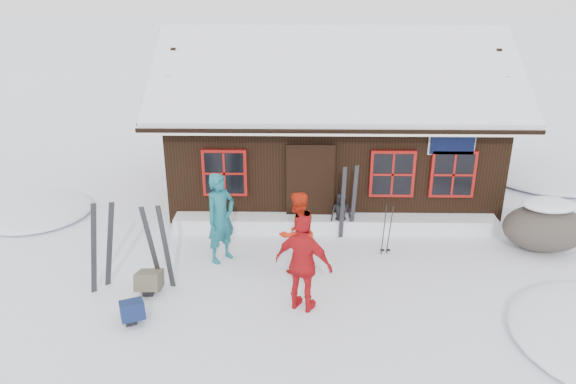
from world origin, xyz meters
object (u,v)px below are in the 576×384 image
object	(u,v)px
skier_orange_right	(304,264)
backpack_olive	(150,284)
skier_crouched	(341,213)
ski_pair_left	(102,247)
skier_orange_left	(297,233)
boulder	(545,226)
skier_teal	(221,218)
backpack_blue	(133,313)
ski_poles	(387,231)

from	to	relation	value
skier_orange_right	backpack_olive	bearing A→B (deg)	14.31
skier_crouched	ski_pair_left	world-z (taller)	ski_pair_left
ski_pair_left	skier_orange_left	bearing A→B (deg)	-23.13
skier_orange_right	ski_pair_left	xyz separation A→B (m)	(-3.85, 0.69, -0.07)
backpack_olive	boulder	bearing A→B (deg)	11.61
skier_orange_right	backpack_olive	size ratio (longest dim) A/B	3.12
skier_teal	backpack_blue	bearing A→B (deg)	-169.69
boulder	skier_teal	bearing A→B (deg)	-174.87
ski_pair_left	skier_crouched	bearing A→B (deg)	-6.16
skier_teal	backpack_olive	world-z (taller)	skier_teal
skier_orange_right	boulder	size ratio (longest dim) A/B	1.04
backpack_blue	ski_pair_left	bearing A→B (deg)	104.19
skier_crouched	backpack_blue	bearing A→B (deg)	-142.92
skier_teal	skier_crouched	size ratio (longest dim) A/B	1.97
skier_orange_left	skier_crouched	xyz separation A→B (m)	(1.02, 1.77, -0.37)
skier_teal	backpack_olive	xyz separation A→B (m)	(-1.25, -1.26, -0.81)
skier_teal	skier_crouched	distance (m)	2.97
boulder	backpack_blue	world-z (taller)	boulder
skier_orange_left	boulder	distance (m)	5.54
skier_teal	backpack_blue	xyz separation A→B (m)	(-1.32, -2.23, -0.83)
skier_teal	ski_poles	size ratio (longest dim) A/B	1.66
backpack_blue	skier_orange_left	bearing A→B (deg)	9.62
skier_crouched	backpack_olive	distance (m)	4.67
ski_pair_left	backpack_blue	bearing A→B (deg)	-87.16
skier_teal	skier_orange_left	size ratio (longest dim) A/B	1.13
skier_crouched	ski_pair_left	xyz separation A→B (m)	(-4.75, -2.46, 0.37)
ski_poles	backpack_olive	xyz separation A→B (m)	(-4.77, -1.59, -0.39)
boulder	ski_pair_left	xyz separation A→B (m)	(-9.16, -1.74, 0.33)
skier_orange_right	ski_pair_left	bearing A→B (deg)	14.40
boulder	skier_orange_right	bearing A→B (deg)	-155.40
skier_orange_left	ski_pair_left	world-z (taller)	ski_pair_left
skier_teal	skier_crouched	xyz separation A→B (m)	(2.61, 1.35, -0.48)
skier_orange_right	backpack_olive	world-z (taller)	skier_orange_right
skier_teal	ski_poles	distance (m)	3.56
skier_teal	skier_crouched	world-z (taller)	skier_teal
boulder	ski_poles	distance (m)	3.52
ski_poles	ski_pair_left	bearing A→B (deg)	-165.78
skier_orange_left	skier_crouched	bearing A→B (deg)	-157.24
backpack_olive	skier_orange_left	bearing A→B (deg)	15.13
skier_crouched	skier_orange_left	bearing A→B (deg)	-125.06
skier_orange_left	backpack_blue	xyz separation A→B (m)	(-2.91, -1.80, -0.72)
ski_pair_left	backpack_blue	xyz separation A→B (m)	(0.82, -1.12, -0.72)
ski_poles	skier_orange_left	bearing A→B (deg)	-158.73
skier_orange_left	ski_poles	xyz separation A→B (m)	(1.93, 0.75, -0.32)
skier_orange_right	ski_pair_left	size ratio (longest dim) A/B	1.03
skier_teal	ski_poles	xyz separation A→B (m)	(3.52, 0.32, -0.43)
skier_teal	backpack_blue	size ratio (longest dim) A/B	3.62
skier_orange_right	skier_crouched	world-z (taller)	skier_orange_right
backpack_blue	backpack_olive	xyz separation A→B (m)	(0.07, 0.96, 0.02)
skier_crouched	backpack_olive	size ratio (longest dim) A/B	1.66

